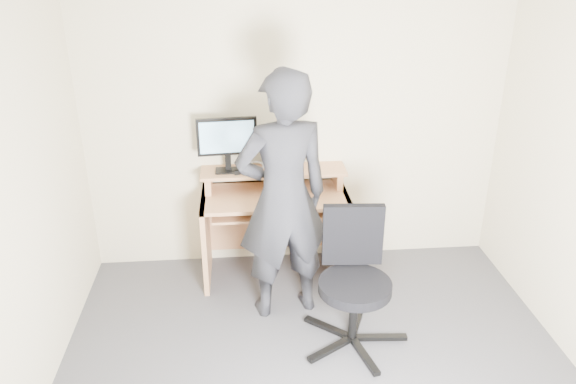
{
  "coord_description": "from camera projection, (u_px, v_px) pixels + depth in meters",
  "views": [
    {
      "loc": [
        -0.46,
        -2.7,
        2.65
      ],
      "look_at": [
        -0.13,
        1.05,
        0.95
      ],
      "focal_mm": 35.0,
      "sensor_mm": 36.0,
      "label": 1
    }
  ],
  "objects": [
    {
      "name": "charger",
      "position": [
        237.0,
        172.0,
        4.54
      ],
      "size": [
        0.05,
        0.05,
        0.03
      ],
      "primitive_type": "cube",
      "rotation": [
        0.0,
        0.0,
        0.29
      ],
      "color": "black",
      "rests_on": "desk"
    },
    {
      "name": "external_drive",
      "position": [
        269.0,
        156.0,
        4.64
      ],
      "size": [
        0.11,
        0.15,
        0.2
      ],
      "primitive_type": "cube",
      "rotation": [
        0.0,
        0.0,
        0.33
      ],
      "color": "black",
      "rests_on": "desk"
    },
    {
      "name": "back_wall",
      "position": [
        296.0,
        124.0,
        4.66
      ],
      "size": [
        3.5,
        0.02,
        2.5
      ],
      "primitive_type": "cube",
      "color": "beige",
      "rests_on": "ground"
    },
    {
      "name": "mouse",
      "position": [
        304.0,
        196.0,
        4.5
      ],
      "size": [
        0.11,
        0.08,
        0.04
      ],
      "primitive_type": "ellipsoid",
      "rotation": [
        0.0,
        0.0,
        -0.13
      ],
      "color": "black",
      "rests_on": "desk"
    },
    {
      "name": "office_chair",
      "position": [
        354.0,
        274.0,
        3.9
      ],
      "size": [
        0.75,
        0.77,
        0.96
      ],
      "rotation": [
        0.0,
        0.0,
        -0.07
      ],
      "color": "black",
      "rests_on": "ground"
    },
    {
      "name": "person",
      "position": [
        283.0,
        198.0,
        4.04
      ],
      "size": [
        0.78,
        0.6,
        1.9
      ],
      "primitive_type": "imported",
      "rotation": [
        0.0,
        0.0,
        3.37
      ],
      "color": "black",
      "rests_on": "ground"
    },
    {
      "name": "smartphone",
      "position": [
        296.0,
        170.0,
        4.63
      ],
      "size": [
        0.1,
        0.14,
        0.01
      ],
      "primitive_type": "cube",
      "rotation": [
        0.0,
        0.0,
        -0.25
      ],
      "color": "black",
      "rests_on": "desk"
    },
    {
      "name": "travel_mug",
      "position": [
        277.0,
        157.0,
        4.63
      ],
      "size": [
        0.11,
        0.11,
        0.19
      ],
      "primitive_type": "cylinder",
      "rotation": [
        0.0,
        0.0,
        -0.3
      ],
      "color": "#B5B5BA",
      "rests_on": "desk"
    },
    {
      "name": "monitor",
      "position": [
        227.0,
        140.0,
        4.49
      ],
      "size": [
        0.48,
        0.13,
        0.46
      ],
      "rotation": [
        0.0,
        0.0,
        0.08
      ],
      "color": "black",
      "rests_on": "desk"
    },
    {
      "name": "headphones",
      "position": [
        255.0,
        167.0,
        4.68
      ],
      "size": [
        0.2,
        0.2,
        0.06
      ],
      "primitive_type": "torus",
      "rotation": [
        0.26,
        0.0,
        -0.31
      ],
      "color": "silver",
      "rests_on": "desk"
    },
    {
      "name": "keyboard",
      "position": [
        265.0,
        209.0,
        4.52
      ],
      "size": [
        0.49,
        0.33,
        0.03
      ],
      "primitive_type": "cube",
      "rotation": [
        0.0,
        0.0,
        -0.35
      ],
      "color": "black",
      "rests_on": "desk"
    },
    {
      "name": "desk",
      "position": [
        275.0,
        212.0,
        4.73
      ],
      "size": [
        1.2,
        0.6,
        0.91
      ],
      "color": "tan",
      "rests_on": "ground"
    }
  ]
}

